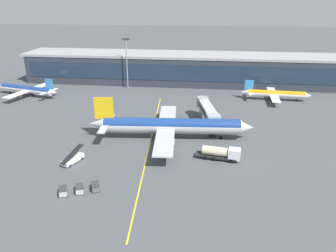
{
  "coord_description": "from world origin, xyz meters",
  "views": [
    {
      "loc": [
        10.54,
        -79.17,
        37.7
      ],
      "look_at": [
        0.77,
        2.81,
        4.5
      ],
      "focal_mm": 35.39,
      "sensor_mm": 36.0,
      "label": 1
    }
  ],
  "objects_px": {
    "baggage_cart_0": "(63,191)",
    "commuter_jet_near": "(27,89)",
    "main_airliner": "(171,126)",
    "fuel_tanker": "(221,153)",
    "belt_loader": "(73,159)",
    "baggage_cart_2": "(96,187)",
    "baggage_cart_1": "(80,189)",
    "commuter_jet_far": "(276,94)"
  },
  "relations": [
    {
      "from": "fuel_tanker",
      "to": "baggage_cart_1",
      "type": "relative_size",
      "value": 3.66
    },
    {
      "from": "baggage_cart_2",
      "to": "belt_loader",
      "type": "bearing_deg",
      "value": 130.13
    },
    {
      "from": "fuel_tanker",
      "to": "belt_loader",
      "type": "xyz_separation_m",
      "value": [
        -35.09,
        -5.75,
        -0.76
      ]
    },
    {
      "from": "belt_loader",
      "to": "baggage_cart_2",
      "type": "bearing_deg",
      "value": -49.87
    },
    {
      "from": "baggage_cart_1",
      "to": "baggage_cart_0",
      "type": "bearing_deg",
      "value": -158.69
    },
    {
      "from": "baggage_cart_2",
      "to": "commuter_jet_far",
      "type": "distance_m",
      "value": 82.87
    },
    {
      "from": "main_airliner",
      "to": "fuel_tanker",
      "type": "height_order",
      "value": "main_airliner"
    },
    {
      "from": "baggage_cart_2",
      "to": "baggage_cart_1",
      "type": "bearing_deg",
      "value": -158.69
    },
    {
      "from": "commuter_jet_far",
      "to": "commuter_jet_near",
      "type": "distance_m",
      "value": 96.15
    },
    {
      "from": "main_airliner",
      "to": "commuter_jet_near",
      "type": "height_order",
      "value": "main_airliner"
    },
    {
      "from": "main_airliner",
      "to": "commuter_jet_near",
      "type": "bearing_deg",
      "value": 150.57
    },
    {
      "from": "belt_loader",
      "to": "commuter_jet_far",
      "type": "distance_m",
      "value": 80.45
    },
    {
      "from": "main_airliner",
      "to": "fuel_tanker",
      "type": "bearing_deg",
      "value": -39.49
    },
    {
      "from": "baggage_cart_2",
      "to": "commuter_jet_far",
      "type": "xyz_separation_m",
      "value": [
        47.74,
        67.72,
        1.71
      ]
    },
    {
      "from": "commuter_jet_far",
      "to": "fuel_tanker",
      "type": "bearing_deg",
      "value": -113.15
    },
    {
      "from": "baggage_cart_0",
      "to": "commuter_jet_far",
      "type": "relative_size",
      "value": 0.12
    },
    {
      "from": "fuel_tanker",
      "to": "baggage_cart_0",
      "type": "height_order",
      "value": "fuel_tanker"
    },
    {
      "from": "commuter_jet_near",
      "to": "baggage_cart_1",
      "type": "bearing_deg",
      "value": -54.37
    },
    {
      "from": "main_airliner",
      "to": "commuter_jet_near",
      "type": "relative_size",
      "value": 1.59
    },
    {
      "from": "baggage_cart_0",
      "to": "commuter_jet_near",
      "type": "distance_m",
      "value": 76.99
    },
    {
      "from": "fuel_tanker",
      "to": "baggage_cart_0",
      "type": "bearing_deg",
      "value": -149.23
    },
    {
      "from": "main_airliner",
      "to": "fuel_tanker",
      "type": "distance_m",
      "value": 17.59
    },
    {
      "from": "main_airliner",
      "to": "belt_loader",
      "type": "xyz_separation_m",
      "value": [
        -21.61,
        -16.86,
        -2.81
      ]
    },
    {
      "from": "baggage_cart_0",
      "to": "baggage_cart_1",
      "type": "relative_size",
      "value": 1.0
    },
    {
      "from": "commuter_jet_far",
      "to": "commuter_jet_near",
      "type": "bearing_deg",
      "value": -176.58
    },
    {
      "from": "commuter_jet_far",
      "to": "baggage_cart_1",
      "type": "bearing_deg",
      "value": -126.36
    },
    {
      "from": "baggage_cart_2",
      "to": "commuter_jet_near",
      "type": "relative_size",
      "value": 0.11
    },
    {
      "from": "baggage_cart_0",
      "to": "commuter_jet_near",
      "type": "relative_size",
      "value": 0.11
    },
    {
      "from": "baggage_cart_1",
      "to": "commuter_jet_near",
      "type": "bearing_deg",
      "value": 125.63
    },
    {
      "from": "belt_loader",
      "to": "baggage_cart_0",
      "type": "bearing_deg",
      "value": -76.29
    },
    {
      "from": "main_airliner",
      "to": "commuter_jet_far",
      "type": "xyz_separation_m",
      "value": [
        35.31,
        39.97,
        -1.31
      ]
    },
    {
      "from": "belt_loader",
      "to": "commuter_jet_near",
      "type": "height_order",
      "value": "commuter_jet_near"
    },
    {
      "from": "fuel_tanker",
      "to": "belt_loader",
      "type": "bearing_deg",
      "value": -170.7
    },
    {
      "from": "main_airliner",
      "to": "baggage_cart_1",
      "type": "bearing_deg",
      "value": -118.04
    },
    {
      "from": "baggage_cart_0",
      "to": "baggage_cart_2",
      "type": "bearing_deg",
      "value": 21.31
    },
    {
      "from": "belt_loader",
      "to": "commuter_jet_far",
      "type": "height_order",
      "value": "commuter_jet_far"
    },
    {
      "from": "fuel_tanker",
      "to": "commuter_jet_near",
      "type": "xyz_separation_m",
      "value": [
        -74.15,
        45.34,
        0.96
      ]
    },
    {
      "from": "main_airliner",
      "to": "baggage_cart_1",
      "type": "distance_m",
      "value": 32.9
    },
    {
      "from": "main_airliner",
      "to": "baggage_cart_1",
      "type": "relative_size",
      "value": 15.09
    },
    {
      "from": "main_airliner",
      "to": "baggage_cart_0",
      "type": "bearing_deg",
      "value": -121.43
    },
    {
      "from": "baggage_cart_1",
      "to": "commuter_jet_near",
      "type": "distance_m",
      "value": 77.72
    },
    {
      "from": "main_airliner",
      "to": "commuter_jet_near",
      "type": "distance_m",
      "value": 69.66
    }
  ]
}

